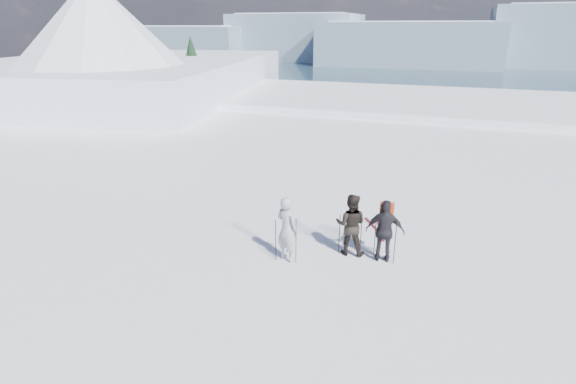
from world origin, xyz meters
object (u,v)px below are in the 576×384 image
skier_dark (351,225)px  skis_loose (378,229)px  skier_grey (287,229)px  skier_pack (385,231)px

skier_dark → skis_loose: skier_dark is taller
skier_grey → skis_loose: skier_grey is taller
skier_dark → skier_pack: bearing=171.2°
skier_dark → skis_loose: bearing=-108.9°
skis_loose → skier_dark: bearing=-105.4°
skier_pack → skis_loose: bearing=-82.7°
skier_pack → skis_loose: skier_pack is taller
skier_grey → skier_dark: bearing=-125.2°
skier_grey → skier_pack: (2.47, 0.83, -0.04)m
skier_grey → skier_dark: (1.53, 0.92, -0.03)m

